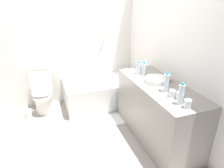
{
  "coord_description": "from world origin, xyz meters",
  "views": [
    {
      "loc": [
        -0.31,
        -2.49,
        1.92
      ],
      "look_at": [
        0.66,
        0.18,
        0.69
      ],
      "focal_mm": 31.54,
      "sensor_mm": 36.0,
      "label": 1
    }
  ],
  "objects_px": {
    "drinking_glass_1": "(179,96)",
    "bath_mat": "(112,120)",
    "drinking_glass_2": "(139,68)",
    "toilet_paper_roll": "(28,113)",
    "water_bottle_1": "(166,83)",
    "bathtub": "(102,91)",
    "water_bottle_0": "(138,68)",
    "soap_dish": "(161,88)",
    "water_bottle_3": "(181,94)",
    "drinking_glass_0": "(188,104)",
    "toilet": "(42,94)",
    "sink_basin": "(157,80)",
    "drinking_glass_3": "(172,93)",
    "sink_faucet": "(168,78)",
    "water_bottle_2": "(144,69)"
  },
  "relations": [
    {
      "from": "drinking_glass_1",
      "to": "sink_faucet",
      "type": "bearing_deg",
      "value": 67.95
    },
    {
      "from": "sink_basin",
      "to": "sink_faucet",
      "type": "xyz_separation_m",
      "value": [
        0.19,
        -0.0,
        -0.0
      ]
    },
    {
      "from": "water_bottle_2",
      "to": "soap_dish",
      "type": "relative_size",
      "value": 2.28
    },
    {
      "from": "water_bottle_3",
      "to": "drinking_glass_1",
      "type": "bearing_deg",
      "value": 57.2
    },
    {
      "from": "drinking_glass_0",
      "to": "toilet_paper_roll",
      "type": "relative_size",
      "value": 0.75
    },
    {
      "from": "water_bottle_1",
      "to": "bath_mat",
      "type": "relative_size",
      "value": 0.45
    },
    {
      "from": "drinking_glass_2",
      "to": "soap_dish",
      "type": "xyz_separation_m",
      "value": [
        -0.06,
        -0.73,
        -0.03
      ]
    },
    {
      "from": "drinking_glass_0",
      "to": "sink_basin",
      "type": "bearing_deg",
      "value": 84.77
    },
    {
      "from": "water_bottle_0",
      "to": "soap_dish",
      "type": "relative_size",
      "value": 2.21
    },
    {
      "from": "toilet",
      "to": "bath_mat",
      "type": "distance_m",
      "value": 1.33
    },
    {
      "from": "drinking_glass_2",
      "to": "sink_faucet",
      "type": "bearing_deg",
      "value": -69.31
    },
    {
      "from": "water_bottle_3",
      "to": "sink_basin",
      "type": "bearing_deg",
      "value": 81.84
    },
    {
      "from": "sink_faucet",
      "to": "toilet_paper_roll",
      "type": "distance_m",
      "value": 2.46
    },
    {
      "from": "sink_faucet",
      "to": "drinking_glass_0",
      "type": "height_order",
      "value": "drinking_glass_0"
    },
    {
      "from": "water_bottle_1",
      "to": "drinking_glass_1",
      "type": "relative_size",
      "value": 2.87
    },
    {
      "from": "soap_dish",
      "to": "water_bottle_3",
      "type": "bearing_deg",
      "value": -92.98
    },
    {
      "from": "bathtub",
      "to": "water_bottle_0",
      "type": "relative_size",
      "value": 7.1
    },
    {
      "from": "water_bottle_1",
      "to": "drinking_glass_2",
      "type": "distance_m",
      "value": 0.83
    },
    {
      "from": "water_bottle_1",
      "to": "drinking_glass_3",
      "type": "height_order",
      "value": "water_bottle_1"
    },
    {
      "from": "water_bottle_3",
      "to": "soap_dish",
      "type": "relative_size",
      "value": 2.83
    },
    {
      "from": "bathtub",
      "to": "soap_dish",
      "type": "distance_m",
      "value": 1.53
    },
    {
      "from": "sink_faucet",
      "to": "water_bottle_1",
      "type": "xyz_separation_m",
      "value": [
        -0.25,
        -0.31,
        0.09
      ]
    },
    {
      "from": "bathtub",
      "to": "sink_basin",
      "type": "relative_size",
      "value": 4.43
    },
    {
      "from": "bath_mat",
      "to": "bathtub",
      "type": "bearing_deg",
      "value": 87.96
    },
    {
      "from": "drinking_glass_0",
      "to": "bath_mat",
      "type": "relative_size",
      "value": 0.17
    },
    {
      "from": "drinking_glass_3",
      "to": "soap_dish",
      "type": "xyz_separation_m",
      "value": [
        -0.01,
        0.23,
        -0.03
      ]
    },
    {
      "from": "drinking_glass_3",
      "to": "soap_dish",
      "type": "relative_size",
      "value": 0.93
    },
    {
      "from": "sink_basin",
      "to": "drinking_glass_3",
      "type": "relative_size",
      "value": 3.8
    },
    {
      "from": "drinking_glass_3",
      "to": "bath_mat",
      "type": "relative_size",
      "value": 0.15
    },
    {
      "from": "water_bottle_2",
      "to": "drinking_glass_0",
      "type": "distance_m",
      "value": 1.03
    },
    {
      "from": "sink_faucet",
      "to": "drinking_glass_1",
      "type": "bearing_deg",
      "value": -112.05
    },
    {
      "from": "bathtub",
      "to": "drinking_glass_0",
      "type": "distance_m",
      "value": 2.0
    },
    {
      "from": "drinking_glass_3",
      "to": "toilet_paper_roll",
      "type": "xyz_separation_m",
      "value": [
        -1.76,
        1.59,
        -0.83
      ]
    },
    {
      "from": "sink_basin",
      "to": "drinking_glass_2",
      "type": "distance_m",
      "value": 0.52
    },
    {
      "from": "bathtub",
      "to": "water_bottle_0",
      "type": "height_order",
      "value": "bathtub"
    },
    {
      "from": "water_bottle_1",
      "to": "soap_dish",
      "type": "height_order",
      "value": "water_bottle_1"
    },
    {
      "from": "drinking_glass_1",
      "to": "bath_mat",
      "type": "xyz_separation_m",
      "value": [
        -0.45,
        1.05,
        -0.89
      ]
    },
    {
      "from": "drinking_glass_2",
      "to": "toilet_paper_roll",
      "type": "distance_m",
      "value": 2.1
    },
    {
      "from": "bathtub",
      "to": "sink_faucet",
      "type": "distance_m",
      "value": 1.45
    },
    {
      "from": "sink_basin",
      "to": "drinking_glass_1",
      "type": "xyz_separation_m",
      "value": [
        -0.02,
        -0.53,
        0.01
      ]
    },
    {
      "from": "drinking_glass_0",
      "to": "bath_mat",
      "type": "distance_m",
      "value": 1.59
    },
    {
      "from": "drinking_glass_1",
      "to": "toilet",
      "type": "bearing_deg",
      "value": 130.65
    },
    {
      "from": "water_bottle_1",
      "to": "bath_mat",
      "type": "bearing_deg",
      "value": 116.81
    },
    {
      "from": "toilet",
      "to": "water_bottle_3",
      "type": "height_order",
      "value": "water_bottle_3"
    },
    {
      "from": "water_bottle_0",
      "to": "water_bottle_1",
      "type": "bearing_deg",
      "value": -87.18
    },
    {
      "from": "bathtub",
      "to": "sink_faucet",
      "type": "bearing_deg",
      "value": -60.48
    },
    {
      "from": "water_bottle_2",
      "to": "toilet",
      "type": "bearing_deg",
      "value": 148.0
    },
    {
      "from": "toilet",
      "to": "water_bottle_0",
      "type": "xyz_separation_m",
      "value": [
        1.46,
        -0.86,
        0.6
      ]
    },
    {
      "from": "sink_basin",
      "to": "sink_faucet",
      "type": "relative_size",
      "value": 2.1
    },
    {
      "from": "sink_basin",
      "to": "bath_mat",
      "type": "distance_m",
      "value": 1.13
    }
  ]
}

